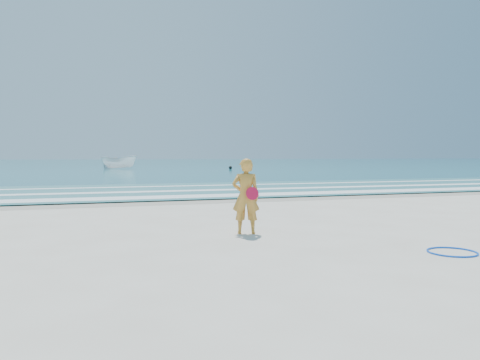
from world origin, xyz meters
name	(u,v)px	position (x,y,z in m)	size (l,w,h in m)	color
ground	(306,247)	(0.00, 0.00, 0.00)	(400.00, 400.00, 0.00)	silver
wet_sand	(195,201)	(0.00, 9.00, 0.00)	(400.00, 2.40, 0.00)	#B2A893
ocean	(104,163)	(0.00, 105.00, 0.02)	(400.00, 190.00, 0.04)	#19727F
shallow	(171,190)	(0.00, 14.00, 0.04)	(400.00, 10.00, 0.01)	#59B7AD
foam_near	(188,196)	(0.00, 10.30, 0.05)	(400.00, 1.40, 0.01)	white
foam_mid	(174,191)	(0.00, 13.20, 0.05)	(400.00, 0.90, 0.01)	white
foam_far	(163,186)	(0.00, 16.50, 0.05)	(400.00, 0.60, 0.01)	white
hoop	(452,252)	(2.12, -1.21, 0.01)	(0.81, 0.81, 0.03)	blue
boat	(119,162)	(-0.08, 49.79, 0.88)	(1.64, 4.35, 1.68)	white
buoy	(230,168)	(12.14, 44.43, 0.23)	(0.39, 0.39, 0.39)	black
woman	(246,196)	(-0.55, 1.71, 0.79)	(0.67, 0.55, 1.57)	orange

